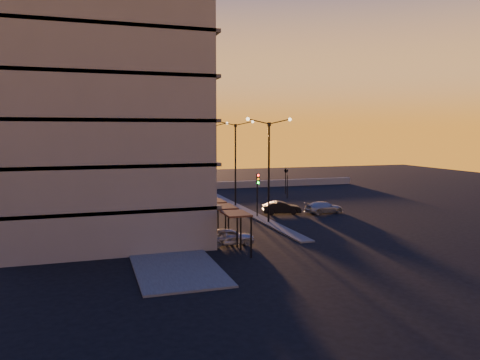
% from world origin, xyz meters
% --- Properties ---
extents(ground, '(120.00, 120.00, 0.00)m').
position_xyz_m(ground, '(0.00, 0.00, 0.00)').
color(ground, black).
rests_on(ground, ground).
extents(sidewalk_west, '(5.00, 40.00, 0.12)m').
position_xyz_m(sidewalk_west, '(-10.50, 4.00, 0.06)').
color(sidewalk_west, '#464644').
rests_on(sidewalk_west, ground).
extents(median, '(1.20, 36.00, 0.12)m').
position_xyz_m(median, '(0.00, 10.00, 0.06)').
color(median, '#464644').
rests_on(median, ground).
extents(parapet, '(44.00, 0.50, 1.00)m').
position_xyz_m(parapet, '(2.00, 26.00, 0.50)').
color(parapet, gray).
rests_on(parapet, ground).
extents(building, '(14.35, 17.08, 25.00)m').
position_xyz_m(building, '(-14.00, 0.03, 11.91)').
color(building, slate).
rests_on(building, ground).
extents(streetlamp_near, '(4.32, 0.32, 9.51)m').
position_xyz_m(streetlamp_near, '(0.00, 0.00, 5.59)').
color(streetlamp_near, black).
rests_on(streetlamp_near, ground).
extents(streetlamp_mid, '(4.32, 0.32, 9.51)m').
position_xyz_m(streetlamp_mid, '(0.00, 10.00, 5.59)').
color(streetlamp_mid, black).
rests_on(streetlamp_mid, ground).
extents(streetlamp_far, '(4.32, 0.32, 9.51)m').
position_xyz_m(streetlamp_far, '(0.00, 20.00, 5.59)').
color(streetlamp_far, black).
rests_on(streetlamp_far, ground).
extents(traffic_light_main, '(0.28, 0.44, 4.25)m').
position_xyz_m(traffic_light_main, '(0.00, 2.87, 2.89)').
color(traffic_light_main, black).
rests_on(traffic_light_main, ground).
extents(signal_east_a, '(0.13, 0.16, 3.60)m').
position_xyz_m(signal_east_a, '(8.00, 14.00, 1.93)').
color(signal_east_a, black).
rests_on(signal_east_a, ground).
extents(signal_east_b, '(0.42, 1.99, 3.60)m').
position_xyz_m(signal_east_b, '(9.50, 18.00, 3.10)').
color(signal_east_b, black).
rests_on(signal_east_b, ground).
extents(car_hatchback, '(3.73, 1.50, 1.27)m').
position_xyz_m(car_hatchback, '(-5.77, -6.78, 0.63)').
color(car_hatchback, '#ADAEB5').
rests_on(car_hatchback, ground).
extents(car_sedan, '(4.03, 1.97, 1.27)m').
position_xyz_m(car_sedan, '(2.93, 3.92, 0.64)').
color(car_sedan, black).
rests_on(car_sedan, ground).
extents(car_wagon, '(4.26, 2.10, 1.19)m').
position_xyz_m(car_wagon, '(7.22, 3.02, 0.60)').
color(car_wagon, '#A6AAAE').
rests_on(car_wagon, ground).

